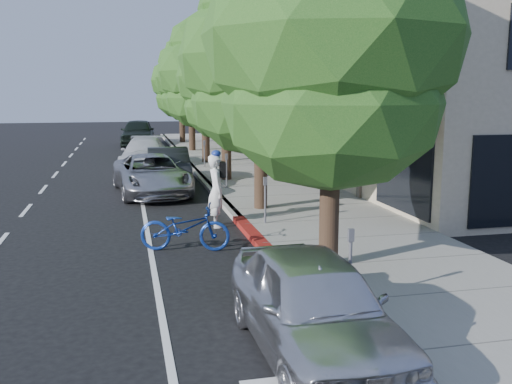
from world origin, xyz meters
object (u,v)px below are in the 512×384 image
object	(u,v)px
street_tree_4	(191,79)
cyclist	(217,191)
street_tree_0	(333,40)
pedestrian	(297,156)
white_pickup	(145,154)
street_tree_1	(261,60)
dark_sedan	(168,167)
near_car_a	(314,305)
street_tree_2	(226,80)
street_tree_5	(181,82)
dark_suv_far	(138,132)
bicycle	(185,228)
silver_suv	(152,175)
street_tree_3	(205,74)

from	to	relation	value
street_tree_4	cyclist	distance (m)	19.88
street_tree_0	pedestrian	xyz separation A→B (m)	(3.10, 12.34, -3.67)
cyclist	white_pickup	distance (m)	12.61
street_tree_1	dark_sedan	world-z (taller)	street_tree_1
cyclist	near_car_a	bearing A→B (deg)	-175.90
street_tree_2	street_tree_5	distance (m)	18.00
street_tree_1	near_car_a	bearing A→B (deg)	-98.99
cyclist	white_pickup	size ratio (longest dim) A/B	0.39
near_car_a	street_tree_2	bearing A→B (deg)	83.40
dark_suv_far	street_tree_2	bearing A→B (deg)	-75.54
street_tree_2	pedestrian	world-z (taller)	street_tree_2
street_tree_4	near_car_a	size ratio (longest dim) A/B	1.66
street_tree_4	bicycle	distance (m)	22.22
street_tree_4	silver_suv	size ratio (longest dim) A/B	1.38
street_tree_2	bicycle	distance (m)	10.71
dark_sedan	pedestrian	distance (m)	5.49
street_tree_2	pedestrian	xyz separation A→B (m)	(3.10, 0.34, -3.17)
street_tree_1	street_tree_5	xyz separation A→B (m)	(0.00, 24.00, -0.24)
street_tree_4	street_tree_5	distance (m)	6.00
cyclist	street_tree_0	bearing A→B (deg)	-156.96
dark_sedan	street_tree_2	bearing A→B (deg)	6.60
street_tree_3	street_tree_4	world-z (taller)	street_tree_3
bicycle	pedestrian	bearing A→B (deg)	-14.91
near_car_a	dark_suv_far	bearing A→B (deg)	91.72
pedestrian	silver_suv	bearing A→B (deg)	-3.96
street_tree_4	bicycle	bearing A→B (deg)	-97.09
street_tree_1	white_pickup	size ratio (longest dim) A/B	1.48
street_tree_2	street_tree_5	world-z (taller)	street_tree_5
street_tree_0	street_tree_3	size ratio (longest dim) A/B	1.03
street_tree_5	dark_sedan	distance (m)	18.72
street_tree_2	street_tree_4	size ratio (longest dim) A/B	0.94
street_tree_5	white_pickup	size ratio (longest dim) A/B	1.38
bicycle	silver_suv	distance (m)	7.73
street_tree_2	street_tree_3	world-z (taller)	street_tree_3
street_tree_0	dark_sedan	size ratio (longest dim) A/B	1.71
cyclist	silver_suv	xyz separation A→B (m)	(-1.50, 5.52, -0.29)
silver_suv	dark_sedan	xyz separation A→B (m)	(0.74, 1.78, 0.03)
silver_suv	street_tree_2	bearing A→B (deg)	26.97
cyclist	silver_suv	size ratio (longest dim) A/B	0.39
street_tree_3	white_pickup	size ratio (longest dim) A/B	1.46
silver_suv	street_tree_1	bearing A→B (deg)	-58.08
street_tree_0	dark_suv_far	size ratio (longest dim) A/B	1.43
street_tree_0	silver_suv	world-z (taller)	street_tree_0
silver_suv	pedestrian	distance (m)	6.63
street_tree_2	street_tree_1	bearing A→B (deg)	-90.00
street_tree_3	white_pickup	world-z (taller)	street_tree_3
street_tree_1	dark_sedan	size ratio (longest dim) A/B	1.68
cyclist	bicycle	world-z (taller)	cyclist
street_tree_1	silver_suv	size ratio (longest dim) A/B	1.46
street_tree_4	silver_suv	world-z (taller)	street_tree_4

